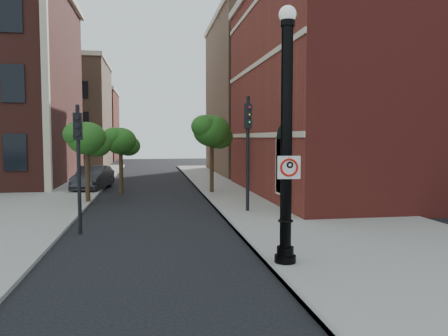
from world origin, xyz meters
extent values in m
plane|color=black|center=(0.00, 0.00, 0.00)|extent=(120.00, 120.00, 0.00)
cube|color=gray|center=(6.00, 10.00, 0.06)|extent=(8.00, 60.00, 0.12)
cube|color=gray|center=(-9.00, 18.00, 0.06)|extent=(10.00, 50.00, 0.12)
cube|color=gray|center=(2.05, 10.00, 0.07)|extent=(0.10, 60.00, 0.14)
cube|color=maroon|center=(16.00, 14.00, 6.00)|extent=(22.00, 16.00, 12.00)
cube|color=black|center=(4.96, 9.00, 2.00)|extent=(0.08, 1.40, 2.40)
cube|color=beige|center=(4.97, 14.00, 3.50)|extent=(0.06, 16.00, 0.25)
cube|color=beige|center=(4.97, 14.00, 7.50)|extent=(0.06, 16.00, 0.25)
cube|color=beige|center=(4.97, 14.00, 11.00)|extent=(0.06, 16.00, 0.25)
cube|color=beige|center=(-7.00, 17.00, 7.00)|extent=(0.40, 0.40, 14.00)
cube|color=#815F46|center=(-12.00, 44.00, 6.00)|extent=(12.00, 12.00, 12.00)
cube|color=maroon|center=(-12.00, 58.00, 5.00)|extent=(12.00, 12.00, 10.00)
cube|color=#815F46|center=(16.00, 30.00, 7.00)|extent=(22.00, 14.00, 14.00)
cylinder|color=black|center=(2.48, 0.49, 0.15)|extent=(0.57, 0.57, 0.30)
cylinder|color=black|center=(2.48, 0.49, 0.40)|extent=(0.44, 0.44, 0.25)
cylinder|color=black|center=(2.48, 0.49, 3.23)|extent=(0.30, 0.30, 5.85)
torus|color=black|center=(2.48, 0.49, 1.21)|extent=(0.40, 0.40, 0.06)
cylinder|color=black|center=(2.48, 0.49, 6.24)|extent=(0.36, 0.36, 0.15)
sphere|color=silver|center=(2.48, 0.49, 6.46)|extent=(0.44, 0.44, 0.44)
cube|color=white|center=(2.50, 0.32, 2.61)|extent=(0.58, 0.09, 0.59)
cube|color=black|center=(2.50, 0.32, 2.88)|extent=(0.58, 0.08, 0.05)
cube|color=black|center=(2.50, 0.32, 2.34)|extent=(0.58, 0.08, 0.05)
cube|color=black|center=(2.23, 0.35, 2.61)|extent=(0.05, 0.01, 0.59)
cube|color=black|center=(2.76, 0.28, 2.61)|extent=(0.05, 0.01, 0.59)
torus|color=red|center=(2.50, 0.32, 2.61)|extent=(0.47, 0.12, 0.47)
cube|color=red|center=(2.50, 0.32, 2.61)|extent=(0.33, 0.05, 0.33)
cube|color=black|center=(2.44, 0.32, 2.61)|extent=(0.05, 0.01, 0.27)
torus|color=black|center=(2.52, 0.31, 2.68)|extent=(0.19, 0.08, 0.18)
cylinder|color=black|center=(2.50, 0.32, 2.88)|extent=(0.03, 0.02, 0.03)
imported|color=#2C2C31|center=(-4.64, 18.72, 0.77)|extent=(2.35, 4.88, 1.54)
cylinder|color=black|center=(-3.42, 5.42, 2.25)|extent=(0.13, 0.13, 4.50)
cube|color=black|center=(-3.42, 5.42, 3.75)|extent=(0.28, 0.27, 0.94)
sphere|color=#E50505|center=(-3.43, 5.27, 4.08)|extent=(0.17, 0.17, 0.17)
sphere|color=#FF8C00|center=(-3.43, 5.27, 3.80)|extent=(0.17, 0.17, 0.17)
sphere|color=#00E519|center=(-3.43, 5.27, 3.51)|extent=(0.17, 0.17, 0.17)
cylinder|color=black|center=(3.27, 8.52, 2.59)|extent=(0.15, 0.15, 5.18)
cube|color=black|center=(3.27, 8.52, 4.31)|extent=(0.39, 0.38, 1.08)
sphere|color=#E50505|center=(3.32, 8.36, 4.69)|extent=(0.19, 0.19, 0.19)
sphere|color=#FF8C00|center=(3.32, 8.36, 4.37)|extent=(0.19, 0.19, 0.19)
sphere|color=#00E519|center=(3.32, 8.36, 4.04)|extent=(0.19, 0.19, 0.19)
cylinder|color=#999999|center=(4.65, 7.35, 2.21)|extent=(0.09, 0.09, 4.42)
cylinder|color=#302213|center=(-4.15, 12.67, 1.56)|extent=(0.24, 0.24, 3.11)
ellipsoid|color=#1D4D14|center=(-4.15, 12.67, 3.33)|extent=(1.96, 1.96, 1.66)
ellipsoid|color=#1D4D14|center=(-3.70, 13.03, 3.02)|extent=(1.51, 1.51, 1.28)
ellipsoid|color=#1D4D14|center=(-4.55, 12.41, 3.55)|extent=(1.42, 1.42, 1.21)
cylinder|color=#302213|center=(-2.70, 16.18, 1.48)|extent=(0.24, 0.24, 2.96)
ellipsoid|color=#1D4D14|center=(-2.70, 16.18, 3.17)|extent=(1.86, 1.86, 1.58)
ellipsoid|color=#1D4D14|center=(-2.28, 16.51, 2.87)|extent=(1.44, 1.44, 1.22)
ellipsoid|color=#1D4D14|center=(-3.08, 15.92, 3.38)|extent=(1.35, 1.35, 1.15)
cylinder|color=#302213|center=(2.63, 15.45, 1.76)|extent=(0.24, 0.24, 3.51)
ellipsoid|color=#1D4D14|center=(2.63, 15.45, 3.76)|extent=(2.21, 2.21, 1.88)
ellipsoid|color=#1D4D14|center=(3.13, 15.85, 3.41)|extent=(1.71, 1.71, 1.45)
ellipsoid|color=#1D4D14|center=(2.17, 15.15, 4.01)|extent=(1.61, 1.61, 1.36)
camera|label=1|loc=(-0.96, -10.28, 3.37)|focal=35.00mm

